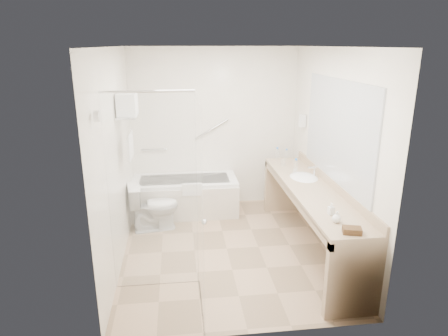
{
  "coord_description": "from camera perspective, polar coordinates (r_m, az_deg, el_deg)",
  "views": [
    {
      "loc": [
        -0.58,
        -4.57,
        2.53
      ],
      "look_at": [
        0.0,
        0.3,
        1.0
      ],
      "focal_mm": 32.0,
      "sensor_mm": 36.0,
      "label": 1
    }
  ],
  "objects": [
    {
      "name": "wall_front",
      "position": [
        3.29,
        3.93,
        -5.63
      ],
      "size": [
        2.6,
        0.1,
        2.5
      ],
      "primitive_type": "cube",
      "color": "white",
      "rests_on": "ground"
    },
    {
      "name": "water_bottle_mid",
      "position": [
        6.12,
        8.91,
        1.9
      ],
      "size": [
        0.05,
        0.05,
        0.17
      ],
      "rotation": [
        0.0,
        0.0,
        -0.26
      ],
      "color": "silver",
      "rests_on": "vanity_counter"
    },
    {
      "name": "soap_bottle_a",
      "position": [
        4.27,
        15.03,
        -6.06
      ],
      "size": [
        0.08,
        0.13,
        0.06
      ],
      "primitive_type": "imported",
      "rotation": [
        0.0,
        0.0,
        0.17
      ],
      "color": "silver",
      "rests_on": "vanity_counter"
    },
    {
      "name": "shower_enclosure",
      "position": [
        3.93,
        -7.06,
        -4.69
      ],
      "size": [
        0.96,
        0.91,
        2.11
      ],
      "color": "silver",
      "rests_on": "floor"
    },
    {
      "name": "vanity_counter",
      "position": [
        5.07,
        12.23,
        -4.98
      ],
      "size": [
        0.55,
        2.7,
        0.95
      ],
      "color": "tan",
      "rests_on": "floor"
    },
    {
      "name": "water_bottle_left",
      "position": [
        6.08,
        7.6,
        1.99
      ],
      "size": [
        0.06,
        0.06,
        0.2
      ],
      "rotation": [
        0.0,
        0.0,
        -0.07
      ],
      "color": "silver",
      "rests_on": "vanity_counter"
    },
    {
      "name": "wall_left",
      "position": [
        4.8,
        -15.15,
        1.24
      ],
      "size": [
        0.1,
        3.2,
        2.5
      ],
      "primitive_type": "cube",
      "color": "white",
      "rests_on": "ground"
    },
    {
      "name": "towel_shelf",
      "position": [
        5.02,
        -13.58,
        7.94
      ],
      "size": [
        0.24,
        0.55,
        0.81
      ],
      "color": "silver",
      "rests_on": "wall_left"
    },
    {
      "name": "grab_bar_short",
      "position": [
        6.35,
        -9.92,
        2.63
      ],
      "size": [
        0.4,
        0.03,
        0.03
      ],
      "primitive_type": "cylinder",
      "rotation": [
        0.0,
        1.57,
        0.0
      ],
      "color": "silver",
      "rests_on": "wall_back"
    },
    {
      "name": "toilet",
      "position": [
        5.72,
        -10.01,
        -5.47
      ],
      "size": [
        0.75,
        0.5,
        0.68
      ],
      "primitive_type": "imported",
      "rotation": [
        0.0,
        0.0,
        1.74
      ],
      "color": "white",
      "rests_on": "floor"
    },
    {
      "name": "wall_right",
      "position": [
        5.11,
        15.06,
        2.2
      ],
      "size": [
        0.1,
        3.2,
        2.5
      ],
      "primitive_type": "cube",
      "color": "white",
      "rests_on": "ground"
    },
    {
      "name": "soap_bottle_b",
      "position": [
        4.1,
        15.79,
        -6.9
      ],
      "size": [
        0.13,
        0.14,
        0.09
      ],
      "primitive_type": "imported",
      "rotation": [
        0.0,
        0.0,
        0.38
      ],
      "color": "silver",
      "rests_on": "vanity_counter"
    },
    {
      "name": "water_bottle_right",
      "position": [
        5.51,
        10.22,
        0.27
      ],
      "size": [
        0.06,
        0.06,
        0.2
      ],
      "rotation": [
        0.0,
        0.0,
        -0.42
      ],
      "color": "silver",
      "rests_on": "vanity_counter"
    },
    {
      "name": "bathtub",
      "position": [
        6.24,
        -5.6,
        -3.97
      ],
      "size": [
        1.6,
        0.73,
        0.59
      ],
      "color": "white",
      "rests_on": "floor"
    },
    {
      "name": "ceiling",
      "position": [
        4.61,
        0.46,
        16.94
      ],
      "size": [
        2.6,
        3.2,
        0.1
      ],
      "primitive_type": "cube",
      "color": "white",
      "rests_on": "wall_back"
    },
    {
      "name": "floor",
      "position": [
        5.26,
        0.39,
        -11.44
      ],
      "size": [
        3.2,
        3.2,
        0.0
      ],
      "primitive_type": "plane",
      "color": "tan",
      "rests_on": "ground"
    },
    {
      "name": "sink",
      "position": [
        5.37,
        11.31,
        -1.59
      ],
      "size": [
        0.4,
        0.52,
        0.14
      ],
      "primitive_type": "ellipsoid",
      "color": "white",
      "rests_on": "vanity_counter"
    },
    {
      "name": "hairdryer_unit",
      "position": [
        6.01,
        11.13,
        6.64
      ],
      "size": [
        0.08,
        0.1,
        0.18
      ],
      "primitive_type": "cube",
      "color": "silver",
      "rests_on": "wall_right"
    },
    {
      "name": "drinking_glass_near",
      "position": [
        5.43,
        10.07,
        -0.55
      ],
      "size": [
        0.08,
        0.08,
        0.08
      ],
      "primitive_type": "cylinder",
      "rotation": [
        0.0,
        0.0,
        0.31
      ],
      "color": "silver",
      "rests_on": "vanity_counter"
    },
    {
      "name": "wall_back",
      "position": [
        6.33,
        -1.4,
        5.64
      ],
      "size": [
        2.6,
        0.1,
        2.5
      ],
      "primitive_type": "cube",
      "color": "white",
      "rests_on": "ground"
    },
    {
      "name": "grab_bar_long",
      "position": [
        6.29,
        -1.82,
        5.56
      ],
      "size": [
        0.53,
        0.03,
        0.33
      ],
      "primitive_type": "cylinder",
      "rotation": [
        0.0,
        1.05,
        0.0
      ],
      "color": "silver",
      "rests_on": "wall_back"
    },
    {
      "name": "amenity_basket",
      "position": [
        3.92,
        17.82,
        -8.48
      ],
      "size": [
        0.19,
        0.16,
        0.06
      ],
      "primitive_type": "cube",
      "rotation": [
        0.0,
        0.0,
        -0.28
      ],
      "color": "#4E351B",
      "rests_on": "vanity_counter"
    },
    {
      "name": "faucet",
      "position": [
        5.39,
        12.85,
        -0.42
      ],
      "size": [
        0.03,
        0.03,
        0.14
      ],
      "primitive_type": "cylinder",
      "color": "silver",
      "rests_on": "vanity_counter"
    },
    {
      "name": "drinking_glass_far",
      "position": [
        5.81,
        8.44,
        0.78
      ],
      "size": [
        0.08,
        0.08,
        0.09
      ],
      "primitive_type": "cylinder",
      "rotation": [
        0.0,
        0.0,
        0.17
      ],
      "color": "silver",
      "rests_on": "vanity_counter"
    },
    {
      "name": "mirror",
      "position": [
        4.9,
        15.86,
        5.12
      ],
      "size": [
        0.02,
        2.0,
        1.2
      ],
      "primitive_type": "cube",
      "color": "#ADB3BA",
      "rests_on": "wall_right"
    }
  ]
}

